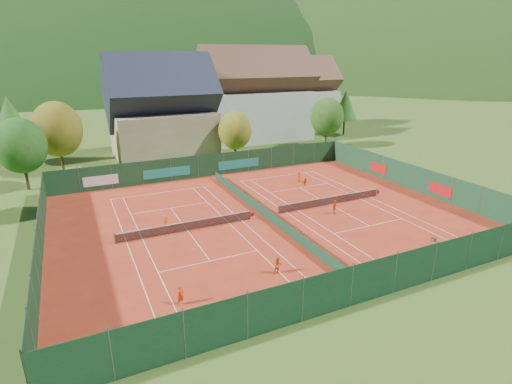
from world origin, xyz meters
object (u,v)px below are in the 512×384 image
(player_left_near, at_px, (181,295))
(player_left_mid, at_px, (278,266))
(player_left_far, at_px, (166,221))
(player_right_far_a, at_px, (299,176))
(player_right_near, at_px, (334,207))
(player_right_far_b, at_px, (305,182))
(hotel_block_a, at_px, (255,100))
(hotel_block_b, at_px, (297,97))
(chalet, at_px, (162,115))
(ball_hopper, at_px, (433,240))

(player_left_near, bearing_deg, player_left_mid, -16.00)
(player_left_far, xyz_separation_m, player_right_far_a, (18.91, 7.06, 0.06))
(player_left_mid, bearing_deg, player_right_near, 34.75)
(player_left_mid, height_order, player_right_far_b, player_left_mid)
(hotel_block_a, bearing_deg, player_right_near, -103.50)
(hotel_block_b, xyz_separation_m, player_right_near, (-23.22, -46.39, -5.88))
(chalet, xyz_separation_m, player_left_mid, (-1.09, -40.40, -5.94))
(player_right_far_a, xyz_separation_m, player_right_far_b, (-0.48, -2.21, -0.07))
(player_right_far_a, bearing_deg, player_left_near, 30.56)
(player_right_far_b, bearing_deg, player_left_mid, 46.27)
(player_right_far_a, bearing_deg, chalet, -72.85)
(chalet, xyz_separation_m, player_left_near, (-8.64, -41.09, -5.93))
(hotel_block_a, height_order, player_right_far_b, hotel_block_a)
(player_left_far, height_order, player_right_far_b, player_left_far)
(player_right_far_b, bearing_deg, chalet, -69.67)
(player_right_near, bearing_deg, player_left_far, 129.20)
(player_left_mid, distance_m, player_right_far_b, 21.26)
(player_left_mid, bearing_deg, player_left_far, 113.02)
(player_left_far, bearing_deg, player_right_far_b, -177.15)
(hotel_block_a, height_order, ball_hopper, hotel_block_a)
(hotel_block_b, distance_m, player_left_near, 69.31)
(player_left_near, relative_size, player_left_far, 1.14)
(ball_hopper, height_order, player_left_mid, player_left_mid)
(ball_hopper, relative_size, player_right_far_a, 0.60)
(chalet, bearing_deg, player_right_near, -73.19)
(player_left_mid, bearing_deg, hotel_block_a, 64.97)
(player_left_near, bearing_deg, player_left_far, 59.68)
(player_left_far, bearing_deg, player_right_near, 154.27)
(player_left_near, bearing_deg, chalet, 56.85)
(hotel_block_b, bearing_deg, player_right_far_b, -119.46)
(hotel_block_b, distance_m, ball_hopper, 59.71)
(player_right_far_a, bearing_deg, hotel_block_a, -116.66)
(player_left_near, height_order, player_right_far_b, player_left_near)
(hotel_block_b, height_order, player_right_far_a, hotel_block_b)
(chalet, bearing_deg, player_right_far_b, -63.31)
(chalet, xyz_separation_m, hotel_block_a, (19.00, 6.00, 0.76))
(player_right_near, bearing_deg, player_left_near, 168.33)
(player_left_far, xyz_separation_m, player_right_near, (16.40, -4.04, 0.12))
(player_left_mid, height_order, player_left_far, player_left_mid)
(chalet, bearing_deg, player_left_mid, -91.54)
(hotel_block_a, xyz_separation_m, player_right_near, (-9.22, -38.39, -6.65))
(player_left_far, bearing_deg, player_left_near, 69.07)
(player_right_near, bearing_deg, player_left_mid, 179.41)
(hotel_block_b, bearing_deg, ball_hopper, -109.57)
(hotel_block_a, height_order, hotel_block_b, hotel_block_a)
(player_left_near, height_order, player_left_mid, player_left_near)
(ball_hopper, distance_m, player_left_mid, 14.28)
(player_left_far, bearing_deg, player_right_far_a, -171.41)
(hotel_block_b, height_order, player_right_near, hotel_block_b)
(chalet, relative_size, player_right_near, 11.02)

